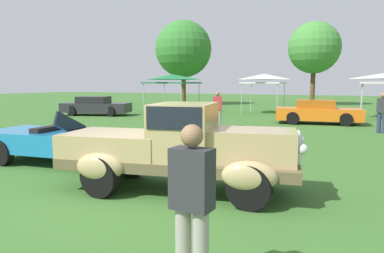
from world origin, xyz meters
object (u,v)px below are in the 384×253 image
Objects in this scene: show_car_charcoal at (96,106)px; show_car_orange at (318,112)px; canopy_tent_center_field at (264,78)px; spectator_far_side at (382,111)px; spectator_between_cars at (217,108)px; canopy_tent_left_field at (172,78)px; spectator_by_row at (192,204)px; feature_pickup_truck at (180,147)px; neighbor_convertible at (67,141)px.

show_car_orange is at bearing 3.66° from show_car_charcoal.
spectator_far_side is at bearing -48.08° from canopy_tent_center_field.
spectator_between_cars is 0.52× the size of canopy_tent_left_field.
show_car_orange is 5.51m from spectator_between_cars.
spectator_by_row is 21.72m from canopy_tent_center_field.
canopy_tent_center_field is at bearing 101.62° from spectator_by_row.
feature_pickup_truck is 1.03× the size of show_car_charcoal.
spectator_by_row is (5.38, -3.91, 0.34)m from neighbor_convertible.
show_car_orange is 1.33× the size of canopy_tent_left_field.
canopy_tent_left_field is at bearing 53.23° from show_car_charcoal.
feature_pickup_truck reaches higher than spectator_by_row.
neighbor_convertible is 2.57× the size of spectator_between_cars.
spectator_between_cars is 1.00× the size of spectator_by_row.
spectator_by_row is at bearing -70.45° from spectator_between_cars.
spectator_far_side is at bearing 79.92° from spectator_by_row.
show_car_charcoal is (-8.56, 11.42, 0.02)m from neighbor_convertible.
spectator_between_cars and spectator_far_side have the same top height.
canopy_tent_left_field is at bearing 118.30° from feature_pickup_truck.
spectator_far_side is at bearing -42.49° from show_car_orange.
canopy_tent_left_field is at bearing 130.67° from spectator_between_cars.
canopy_tent_left_field is (-5.26, 15.84, 1.85)m from neighbor_convertible.
feature_pickup_truck is 17.46m from show_car_charcoal.
neighbor_convertible is 17.44m from canopy_tent_center_field.
canopy_tent_center_field reaches higher than spectator_far_side.
canopy_tent_center_field is (-2.75, 18.25, 1.55)m from feature_pickup_truck.
canopy_tent_left_field is at bearing 118.33° from spectator_by_row.
spectator_between_cars is 0.62× the size of canopy_tent_center_field.
canopy_tent_center_field is at bearing 86.63° from neighbor_convertible.
neighbor_convertible is 1.33× the size of canopy_tent_left_field.
canopy_tent_center_field is (-6.79, 7.57, 1.51)m from spectator_far_side.
neighbor_convertible is at bearing -53.13° from show_car_charcoal.
feature_pickup_truck is 3.38m from spectator_by_row.
spectator_by_row is 0.62× the size of canopy_tent_center_field.
feature_pickup_truck is 2.80× the size of spectator_between_cars.
neighbor_convertible is at bearing 144.00° from spectator_by_row.
spectator_by_row is at bearing -61.48° from feature_pickup_truck.
neighbor_convertible is 1.60× the size of canopy_tent_center_field.
show_car_charcoal is 1.41× the size of canopy_tent_left_field.
spectator_by_row reaches higher than show_car_charcoal.
feature_pickup_truck reaches higher than neighbor_convertible.
canopy_tent_left_field reaches higher than show_car_orange.
show_car_charcoal is 16.47m from spectator_far_side.
spectator_between_cars is (-2.84, 9.56, 0.04)m from feature_pickup_truck.
spectator_by_row is 0.52× the size of canopy_tent_left_field.
feature_pickup_truck is at bearing -61.70° from canopy_tent_left_field.
show_car_orange is at bearing 84.51° from feature_pickup_truck.
canopy_tent_center_field reaches higher than show_car_orange.
show_car_orange is (5.04, 12.29, 0.02)m from neighbor_convertible.
spectator_far_side is at bearing -24.96° from canopy_tent_left_field.
spectator_between_cars is at bearing 83.81° from neighbor_convertible.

